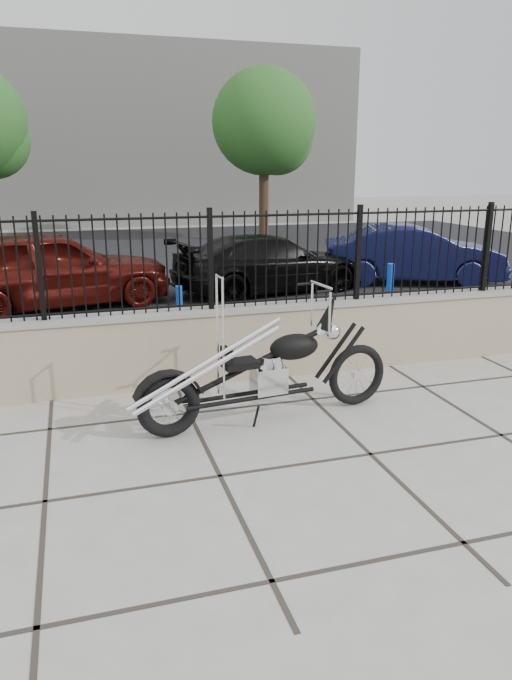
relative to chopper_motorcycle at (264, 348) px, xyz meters
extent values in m
plane|color=#99968E|center=(0.75, -1.08, -0.84)|extent=(90.00, 90.00, 0.00)
plane|color=black|center=(0.75, 11.42, -0.84)|extent=(30.00, 30.00, 0.00)
cube|color=gray|center=(0.75, 1.42, -0.36)|extent=(14.00, 0.36, 0.96)
cube|color=black|center=(0.75, 1.42, 0.72)|extent=(14.00, 0.08, 1.20)
cube|color=beige|center=(0.75, 25.42, 3.16)|extent=(22.00, 6.00, 8.00)
imported|color=#420D09|center=(-2.31, 6.40, -0.07)|extent=(4.82, 2.81, 1.54)
imported|color=black|center=(2.22, 6.71, -0.21)|extent=(4.57, 2.48, 1.26)
imported|color=#0F1238|center=(5.79, 6.72, -0.16)|extent=(4.37, 2.79, 1.36)
cylinder|color=#0C25C0|center=(-0.32, 3.50, -0.40)|extent=(0.14, 0.14, 0.87)
cylinder|color=#0C3FBB|center=(3.42, 3.51, -0.31)|extent=(0.14, 0.14, 1.05)
cylinder|color=#382619|center=(4.90, 15.65, 0.88)|extent=(0.34, 0.34, 3.44)
sphere|color=#286C2F|center=(4.90, 15.65, 3.52)|extent=(3.67, 3.67, 3.67)
camera|label=1|loc=(-1.85, -5.87, 1.86)|focal=32.00mm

